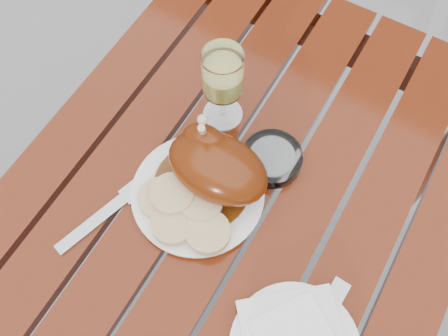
# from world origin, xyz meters

# --- Properties ---
(ground) EXTENTS (60.00, 60.00, 0.00)m
(ground) POSITION_xyz_m (0.00, 0.00, 0.00)
(ground) COLOR slate
(ground) RESTS_ON ground
(table) EXTENTS (0.80, 1.20, 0.75)m
(table) POSITION_xyz_m (0.00, 0.00, 0.38)
(table) COLOR #65220C
(table) RESTS_ON ground
(dinner_plate) EXTENTS (0.25, 0.25, 0.02)m
(dinner_plate) POSITION_xyz_m (-0.06, 0.03, 0.76)
(dinner_plate) COLOR white
(dinner_plate) RESTS_ON table
(roast_duck) EXTENTS (0.20, 0.18, 0.14)m
(roast_duck) POSITION_xyz_m (-0.05, 0.07, 0.82)
(roast_duck) COLOR #572809
(roast_duck) RESTS_ON dinner_plate
(bread_dumplings) EXTENTS (0.19, 0.13, 0.03)m
(bread_dumplings) POSITION_xyz_m (-0.06, -0.02, 0.78)
(bread_dumplings) COLOR tan
(bread_dumplings) RESTS_ON dinner_plate
(wine_glass) EXTENTS (0.10, 0.10, 0.18)m
(wine_glass) POSITION_xyz_m (-0.11, 0.20, 0.84)
(wine_glass) COLOR #EAE56A
(wine_glass) RESTS_ON table
(ashtray) EXTENTS (0.13, 0.13, 0.03)m
(ashtray) POSITION_xyz_m (0.02, 0.15, 0.76)
(ashtray) COLOR #B2B7BC
(ashtray) RESTS_ON table
(fork) EXTENTS (0.07, 0.18, 0.01)m
(fork) POSITION_xyz_m (-0.19, -0.10, 0.75)
(fork) COLOR gray
(fork) RESTS_ON table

